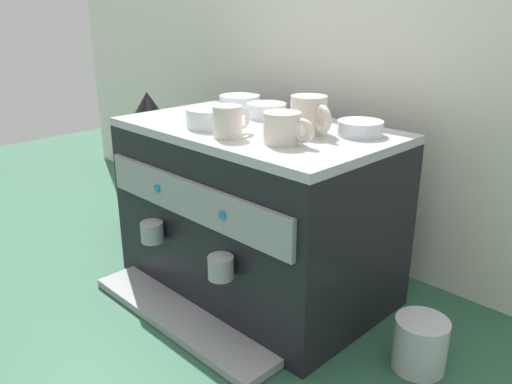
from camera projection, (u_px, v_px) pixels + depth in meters
name	position (u px, v px, depth m)	size (l,w,h in m)	color
ground_plane	(256.00, 284.00, 1.39)	(4.00, 4.00, 0.00)	#28563D
tiled_backsplash_wall	(343.00, 79.00, 1.45)	(2.80, 0.03, 1.03)	silver
espresso_machine	(255.00, 210.00, 1.32)	(0.67, 0.51, 0.44)	black
ceramic_cup_0	(284.00, 128.00, 1.07)	(0.12, 0.08, 0.07)	beige
ceramic_cup_1	(229.00, 121.00, 1.13)	(0.07, 0.10, 0.07)	beige
ceramic_cup_2	(310.00, 115.00, 1.15)	(0.13, 0.08, 0.08)	beige
ceramic_bowl_0	(211.00, 118.00, 1.23)	(0.12, 0.12, 0.04)	silver
ceramic_bowl_1	(267.00, 111.00, 1.33)	(0.10, 0.10, 0.04)	silver
ceramic_bowl_2	(240.00, 103.00, 1.44)	(0.11, 0.11, 0.04)	silver
ceramic_bowl_3	(360.00, 128.00, 1.15)	(0.10, 0.10, 0.03)	silver
coffee_grinder	(152.00, 164.00, 1.68)	(0.18, 0.18, 0.46)	black
milk_pitcher	(421.00, 343.00, 1.06)	(0.11, 0.11, 0.11)	#B7B7BC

